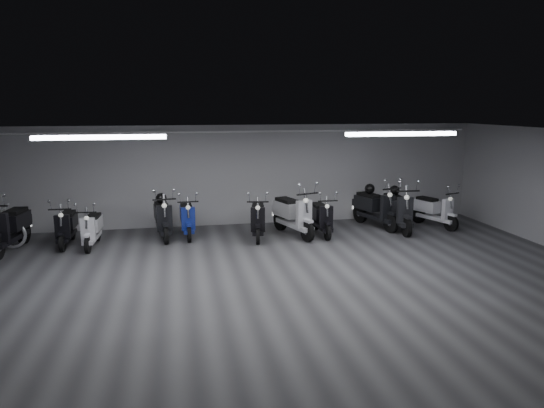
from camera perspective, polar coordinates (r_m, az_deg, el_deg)
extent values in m
cube|color=#3A3A3D|center=(9.47, -0.35, -9.32)|extent=(14.00, 10.00, 0.01)
cube|color=gray|center=(8.88, -0.37, 7.92)|extent=(14.00, 10.00, 0.01)
cube|color=#9A9A9D|center=(13.95, -4.15, 3.30)|extent=(14.00, 0.01, 2.80)
cube|color=#9A9A9D|center=(4.48, 11.87, -14.37)|extent=(14.00, 0.01, 2.80)
cube|color=white|center=(9.83, -19.12, 7.25)|extent=(2.40, 0.18, 0.08)
cube|color=white|center=(10.77, 14.64, 7.80)|extent=(2.40, 0.18, 0.08)
cylinder|color=white|center=(13.75, -4.18, 8.29)|extent=(13.60, 0.05, 0.05)
sphere|color=black|center=(13.89, 13.90, 1.53)|extent=(0.27, 0.27, 0.27)
sphere|color=black|center=(14.08, 11.16, 1.74)|extent=(0.28, 0.28, 0.28)
sphere|color=black|center=(13.03, -12.61, 0.67)|extent=(0.27, 0.27, 0.27)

